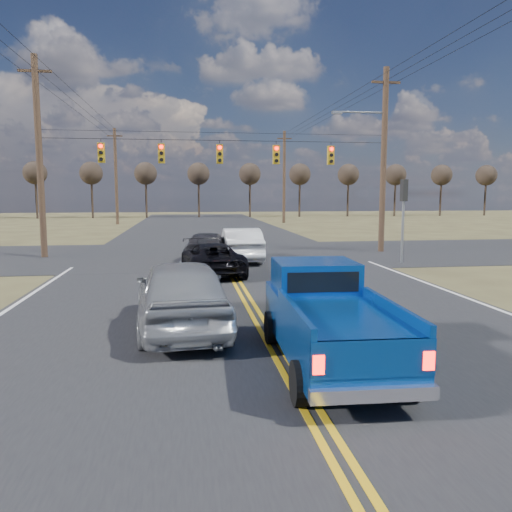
{
  "coord_description": "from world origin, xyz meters",
  "views": [
    {
      "loc": [
        -1.82,
        -8.54,
        3.26
      ],
      "look_at": [
        0.13,
        5.3,
        1.5
      ],
      "focal_mm": 35.0,
      "sensor_mm": 36.0,
      "label": 1
    }
  ],
  "objects": [
    {
      "name": "road_cross",
      "position": [
        0.0,
        18.0,
        0.0
      ],
      "size": [
        120.0,
        12.0,
        0.02
      ],
      "primitive_type": "cube",
      "color": "#28282B",
      "rests_on": "ground"
    },
    {
      "name": "road_main",
      "position": [
        0.0,
        10.0,
        0.0
      ],
      "size": [
        14.0,
        120.0,
        0.02
      ],
      "primitive_type": "cube",
      "color": "#28282B",
      "rests_on": "ground"
    },
    {
      "name": "pickup_truck",
      "position": [
        0.81,
        0.4,
        0.9
      ],
      "size": [
        2.11,
        5.0,
        1.86
      ],
      "rotation": [
        0.0,
        0.0,
        -0.03
      ],
      "color": "black",
      "rests_on": "ground"
    },
    {
      "name": "black_suv",
      "position": [
        -0.8,
        11.38,
        0.65
      ],
      "size": [
        2.6,
        4.84,
        1.29
      ],
      "primitive_type": "imported",
      "rotation": [
        0.0,
        0.0,
        3.24
      ],
      "color": "black",
      "rests_on": "ground"
    },
    {
      "name": "silver_suv",
      "position": [
        -1.96,
        3.29,
        0.88
      ],
      "size": [
        2.48,
        5.32,
        1.76
      ],
      "primitive_type": "imported",
      "rotation": [
        0.0,
        0.0,
        3.22
      ],
      "color": "gray",
      "rests_on": "ground"
    },
    {
      "name": "utility_poles",
      "position": [
        0.0,
        17.0,
        5.23
      ],
      "size": [
        19.6,
        58.32,
        10.0
      ],
      "color": "#473323",
      "rests_on": "ground"
    },
    {
      "name": "ground",
      "position": [
        0.0,
        0.0,
        0.0
      ],
      "size": [
        160.0,
        160.0,
        0.0
      ],
      "primitive_type": "plane",
      "color": "brown",
      "rests_on": "ground"
    },
    {
      "name": "signal_gantry",
      "position": [
        0.5,
        17.79,
        5.06
      ],
      "size": [
        19.6,
        4.83,
        10.0
      ],
      "color": "#473323",
      "rests_on": "ground"
    },
    {
      "name": "treeline",
      "position": [
        0.0,
        26.96,
        5.7
      ],
      "size": [
        87.0,
        117.8,
        7.4
      ],
      "color": "#33261C",
      "rests_on": "ground"
    },
    {
      "name": "white_car_queue",
      "position": [
        0.8,
        15.34,
        0.8
      ],
      "size": [
        1.7,
        4.87,
        1.61
      ],
      "primitive_type": "imported",
      "rotation": [
        0.0,
        0.0,
        3.14
      ],
      "color": "silver",
      "rests_on": "ground"
    },
    {
      "name": "dgrey_car_queue",
      "position": [
        -0.8,
        15.5,
        0.69
      ],
      "size": [
        2.62,
        4.99,
        1.38
      ],
      "primitive_type": "imported",
      "rotation": [
        0.0,
        0.0,
        2.99
      ],
      "color": "#2F2E33",
      "rests_on": "ground"
    }
  ]
}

